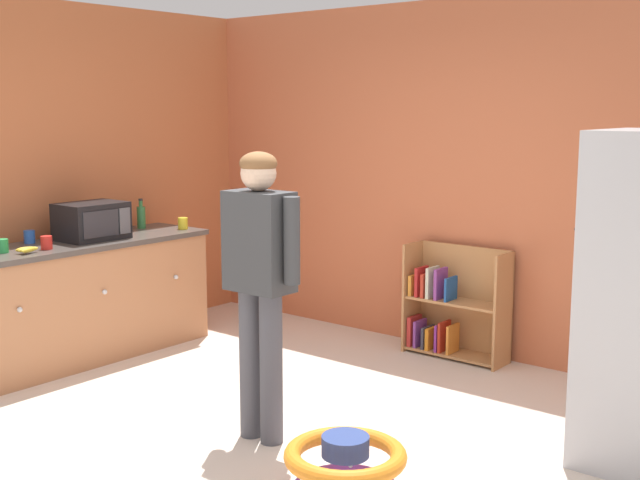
% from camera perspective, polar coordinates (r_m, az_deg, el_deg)
% --- Properties ---
extents(ground_plane, '(12.00, 12.00, 0.00)m').
position_cam_1_polar(ground_plane, '(4.82, -3.72, -13.94)').
color(ground_plane, beige).
rests_on(ground_plane, ground).
extents(back_wall, '(5.20, 0.06, 2.70)m').
position_cam_1_polar(back_wall, '(6.36, 10.60, 4.18)').
color(back_wall, '#C36641').
rests_on(back_wall, ground).
extents(left_side_wall, '(0.06, 2.99, 2.70)m').
position_cam_1_polar(left_side_wall, '(6.97, -15.32, 4.44)').
color(left_side_wall, '#BF663C').
rests_on(left_side_wall, ground).
extents(kitchen_counter, '(0.65, 2.08, 0.90)m').
position_cam_1_polar(kitchen_counter, '(6.47, -16.35, -4.01)').
color(kitchen_counter, '#B2754C').
rests_on(kitchen_counter, ground).
extents(bookshelf, '(0.80, 0.28, 0.85)m').
position_cam_1_polar(bookshelf, '(6.38, 9.16, -4.72)').
color(bookshelf, '#B87E4C').
rests_on(bookshelf, ground).
extents(standing_person, '(0.57, 0.22, 1.65)m').
position_cam_1_polar(standing_person, '(4.60, -4.21, -2.07)').
color(standing_person, '#4A4B52').
rests_on(standing_person, ground).
extents(baby_walker, '(0.60, 0.60, 0.32)m').
position_cam_1_polar(baby_walker, '(4.15, 1.77, -15.52)').
color(baby_walker, purple).
rests_on(baby_walker, ground).
extents(microwave, '(0.37, 0.48, 0.28)m').
position_cam_1_polar(microwave, '(6.44, -15.58, 1.28)').
color(microwave, black).
rests_on(microwave, kitchen_counter).
extents(banana_bunch, '(0.12, 0.16, 0.04)m').
position_cam_1_polar(banana_bunch, '(5.96, -19.62, -0.63)').
color(banana_bunch, yellow).
rests_on(banana_bunch, kitchen_counter).
extents(green_glass_bottle, '(0.07, 0.07, 0.25)m').
position_cam_1_polar(green_glass_bottle, '(6.93, -12.31, 1.61)').
color(green_glass_bottle, '#33753D').
rests_on(green_glass_bottle, kitchen_counter).
extents(green_cup, '(0.08, 0.08, 0.09)m').
position_cam_1_polar(green_cup, '(6.05, -21.19, -0.39)').
color(green_cup, green).
rests_on(green_cup, kitchen_counter).
extents(yellow_cup, '(0.08, 0.08, 0.09)m').
position_cam_1_polar(yellow_cup, '(6.82, -9.50, 1.14)').
color(yellow_cup, yellow).
rests_on(yellow_cup, kitchen_counter).
extents(blue_cup, '(0.08, 0.08, 0.09)m').
position_cam_1_polar(blue_cup, '(6.41, -19.53, 0.21)').
color(blue_cup, blue).
rests_on(blue_cup, kitchen_counter).
extents(red_cup, '(0.08, 0.08, 0.09)m').
position_cam_1_polar(red_cup, '(6.10, -18.46, -0.17)').
color(red_cup, red).
rests_on(red_cup, kitchen_counter).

